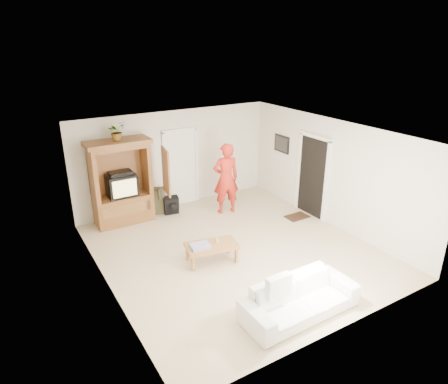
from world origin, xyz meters
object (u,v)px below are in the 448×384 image
object	(u,v)px
man	(226,179)
armoire	(123,188)
sofa	(300,299)
coffee_table	(212,247)

from	to	relation	value
man	armoire	bearing A→B (deg)	-5.11
armoire	man	world-z (taller)	armoire
man	sofa	size ratio (longest dim) A/B	0.91
man	sofa	bearing A→B (deg)	88.68
sofa	coffee_table	distance (m)	2.27
armoire	sofa	xyz separation A→B (m)	(1.36, -5.03, -0.61)
armoire	sofa	bearing A→B (deg)	-74.87
sofa	coffee_table	xyz separation A→B (m)	(-0.44, 2.22, 0.04)
man	coffee_table	size ratio (longest dim) A/B	1.63
man	coffee_table	distance (m)	2.58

